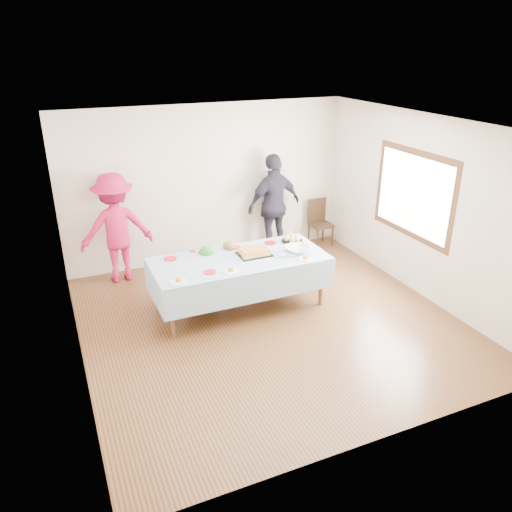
{
  "coord_description": "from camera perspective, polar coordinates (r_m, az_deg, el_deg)",
  "views": [
    {
      "loc": [
        -2.59,
        -5.51,
        3.64
      ],
      "look_at": [
        -0.06,
        0.3,
        0.89
      ],
      "focal_mm": 35.0,
      "sensor_mm": 36.0,
      "label": 1
    }
  ],
  "objects": [
    {
      "name": "adult_left",
      "position": [
        8.23,
        -15.7,
        3.08
      ],
      "size": [
        1.16,
        0.68,
        1.78
      ],
      "primitive_type": "imported",
      "rotation": [
        0.0,
        0.0,
        3.16
      ],
      "color": "#B41643",
      "rests_on": "ground"
    },
    {
      "name": "fork_pile",
      "position": [
        7.15,
        3.53,
        0.16
      ],
      "size": [
        0.24,
        0.18,
        0.07
      ],
      "primitive_type": null,
      "color": "white",
      "rests_on": "party_table"
    },
    {
      "name": "dining_chair",
      "position": [
        9.6,
        7.22,
        4.15
      ],
      "size": [
        0.4,
        0.4,
        0.88
      ],
      "rotation": [
        0.0,
        0.0,
        0.04
      ],
      "color": "black",
      "rests_on": "ground"
    },
    {
      "name": "birthday_cake",
      "position": [
        7.2,
        -0.22,
        0.45
      ],
      "size": [
        0.47,
        0.36,
        0.08
      ],
      "color": "black",
      "rests_on": "party_table"
    },
    {
      "name": "plate_white_mid",
      "position": [
        6.69,
        -2.92,
        -1.79
      ],
      "size": [
        0.21,
        0.21,
        0.01
      ],
      "primitive_type": "cylinder",
      "color": "white",
      "rests_on": "party_table"
    },
    {
      "name": "toddler_right",
      "position": [
        7.57,
        -3.24,
        -1.51
      ],
      "size": [
        0.52,
        0.47,
        0.89
      ],
      "primitive_type": "imported",
      "rotation": [
        0.0,
        0.0,
        3.51
      ],
      "color": "tan",
      "rests_on": "ground"
    },
    {
      "name": "party_table",
      "position": [
        7.12,
        -1.91,
        -0.67
      ],
      "size": [
        2.5,
        1.1,
        0.78
      ],
      "color": "brown",
      "rests_on": "ground"
    },
    {
      "name": "plate_white_left",
      "position": [
        6.48,
        -8.88,
        -2.95
      ],
      "size": [
        0.23,
        0.23,
        0.01
      ],
      "primitive_type": "cylinder",
      "color": "white",
      "rests_on": "party_table"
    },
    {
      "name": "adult_right",
      "position": [
        8.97,
        2.07,
        5.84
      ],
      "size": [
        1.14,
        0.64,
        1.84
      ],
      "primitive_type": "imported",
      "rotation": [
        0.0,
        0.0,
        3.33
      ],
      "color": "#262432",
      "rests_on": "ground"
    },
    {
      "name": "plate_red_far_b",
      "position": [
        7.34,
        -5.89,
        0.5
      ],
      "size": [
        0.18,
        0.18,
        0.01
      ],
      "primitive_type": "cylinder",
      "color": "red",
      "rests_on": "party_table"
    },
    {
      "name": "rolls_tray",
      "position": [
        7.69,
        4.16,
        1.94
      ],
      "size": [
        0.33,
        0.33,
        0.1
      ],
      "color": "black",
      "rests_on": "party_table"
    },
    {
      "name": "plate_red_far_d",
      "position": [
        7.62,
        1.63,
        1.51
      ],
      "size": [
        0.18,
        0.18,
        0.01
      ],
      "primitive_type": "cylinder",
      "color": "red",
      "rests_on": "party_table"
    },
    {
      "name": "punch_bowl",
      "position": [
        7.31,
        4.75,
        0.77
      ],
      "size": [
        0.36,
        0.36,
        0.09
      ],
      "primitive_type": "imported",
      "color": "silver",
      "rests_on": "party_table"
    },
    {
      "name": "plate_white_right",
      "position": [
        7.09,
        5.66,
        -0.34
      ],
      "size": [
        0.2,
        0.2,
        0.01
      ],
      "primitive_type": "cylinder",
      "color": "white",
      "rests_on": "party_table"
    },
    {
      "name": "plate_red_near",
      "position": [
        6.69,
        -5.33,
        -1.84
      ],
      "size": [
        0.17,
        0.17,
        0.01
      ],
      "primitive_type": "cylinder",
      "color": "red",
      "rests_on": "party_table"
    },
    {
      "name": "room_walls",
      "position": [
        6.39,
        2.04,
        6.49
      ],
      "size": [
        5.04,
        5.04,
        2.72
      ],
      "color": "beige",
      "rests_on": "ground"
    },
    {
      "name": "toddler_left",
      "position": [
        7.55,
        -7.21,
        -2.1
      ],
      "size": [
        0.32,
        0.24,
        0.8
      ],
      "primitive_type": "imported",
      "rotation": [
        0.0,
        0.0,
        3.32
      ],
      "color": "red",
      "rests_on": "ground"
    },
    {
      "name": "plate_red_far_c",
      "position": [
        7.47,
        -2.39,
        1.02
      ],
      "size": [
        0.17,
        0.17,
        0.01
      ],
      "primitive_type": "cylinder",
      "color": "red",
      "rests_on": "party_table"
    },
    {
      "name": "party_hat",
      "position": [
        7.81,
        3.97,
        2.59
      ],
      "size": [
        0.09,
        0.09,
        0.16
      ],
      "primitive_type": "cone",
      "color": "white",
      "rests_on": "party_table"
    },
    {
      "name": "toddler_mid",
      "position": [
        7.43,
        -5.58,
        -2.1
      ],
      "size": [
        0.5,
        0.41,
        0.88
      ],
      "primitive_type": "imported",
      "rotation": [
        0.0,
        0.0,
        3.49
      ],
      "color": "#297828",
      "rests_on": "ground"
    },
    {
      "name": "ground",
      "position": [
        7.09,
        1.45,
        -7.4
      ],
      "size": [
        5.0,
        5.0,
        0.0
      ],
      "primitive_type": "plane",
      "color": "#432A13",
      "rests_on": "ground"
    },
    {
      "name": "plate_red_far_a",
      "position": [
        7.17,
        -9.74,
        -0.3
      ],
      "size": [
        0.19,
        0.19,
        0.01
      ],
      "primitive_type": "cylinder",
      "color": "red",
      "rests_on": "party_table"
    }
  ]
}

